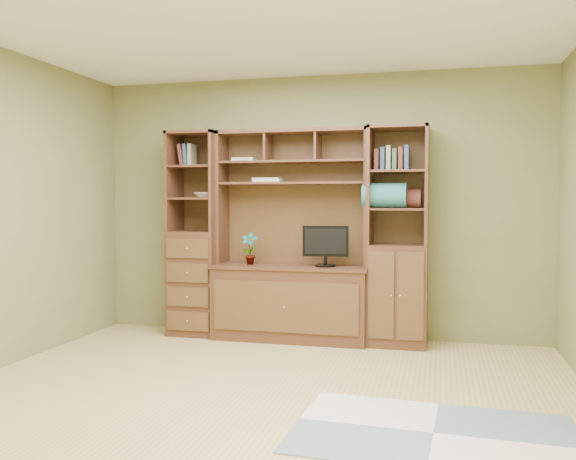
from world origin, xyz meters
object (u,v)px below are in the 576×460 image
(center_hutch, at_px, (291,235))
(right_tower, at_px, (398,236))
(monitor, at_px, (326,239))
(left_tower, at_px, (196,233))

(center_hutch, distance_m, right_tower, 1.03)
(center_hutch, relative_size, monitor, 3.83)
(center_hutch, distance_m, monitor, 0.35)
(right_tower, bearing_deg, center_hutch, -177.77)
(center_hutch, xyz_separation_m, left_tower, (-1.00, 0.04, 0.00))
(monitor, bearing_deg, left_tower, 168.08)
(left_tower, distance_m, right_tower, 2.02)
(center_hutch, xyz_separation_m, monitor, (0.35, -0.03, -0.03))
(left_tower, bearing_deg, right_tower, 0.00)
(center_hutch, relative_size, right_tower, 1.00)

